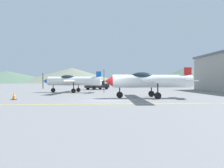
# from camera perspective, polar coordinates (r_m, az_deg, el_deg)

# --- Properties ---
(ground_plane) EXTENTS (400.00, 400.00, 0.00)m
(ground_plane) POSITION_cam_1_polar(r_m,az_deg,el_deg) (15.95, -1.21, -4.69)
(ground_plane) COLOR slate
(apron_line_near) EXTENTS (80.00, 0.16, 0.01)m
(apron_line_near) POSITION_cam_1_polar(r_m,az_deg,el_deg) (12.75, -0.69, -6.10)
(apron_line_near) COLOR yellow
(apron_line_near) RESTS_ON ground_plane
(apron_line_far) EXTENTS (80.00, 0.16, 0.01)m
(apron_line_far) POSITION_cam_1_polar(r_m,az_deg,el_deg) (24.28, -1.93, -2.72)
(apron_line_far) COLOR yellow
(apron_line_far) RESTS_ON ground_plane
(airplane_near) EXTENTS (8.13, 9.37, 2.81)m
(airplane_near) POSITION_cam_1_polar(r_m,az_deg,el_deg) (17.55, 11.03, 0.99)
(airplane_near) COLOR white
(airplane_near) RESTS_ON ground_plane
(airplane_mid) EXTENTS (8.21, 9.41, 2.81)m
(airplane_mid) POSITION_cam_1_polar(r_m,az_deg,el_deg) (25.92, -11.93, 0.98)
(airplane_mid) COLOR white
(airplane_mid) RESTS_ON ground_plane
(car_sedan) EXTENTS (4.46, 4.13, 1.62)m
(car_sedan) POSITION_cam_1_polar(r_m,az_deg,el_deg) (33.90, -4.53, -0.25)
(car_sedan) COLOR black
(car_sedan) RESTS_ON ground_plane
(traffic_cone_front) EXTENTS (0.36, 0.36, 0.59)m
(traffic_cone_front) POSITION_cam_1_polar(r_m,az_deg,el_deg) (17.71, -27.50, -3.30)
(traffic_cone_front) COLOR black
(traffic_cone_front) RESTS_ON ground_plane
(hill_left) EXTENTS (82.96, 82.96, 8.83)m
(hill_left) POSITION_cam_1_polar(r_m,az_deg,el_deg) (161.36, -29.28, 1.88)
(hill_left) COLOR #4C6651
(hill_left) RESTS_ON ground_plane
(hill_centerleft) EXTENTS (80.90, 80.90, 11.66)m
(hill_centerleft) POSITION_cam_1_polar(r_m,az_deg,el_deg) (150.44, -12.09, 2.59)
(hill_centerleft) COLOR slate
(hill_centerleft) RESTS_ON ground_plane
(hill_centerright) EXTENTS (50.57, 50.57, 7.31)m
(hill_centerright) POSITION_cam_1_polar(r_m,az_deg,el_deg) (158.80, 4.31, 1.74)
(hill_centerright) COLOR slate
(hill_centerright) RESTS_ON ground_plane
(hill_right) EXTENTS (56.40, 56.40, 12.05)m
(hill_right) POSITION_cam_1_polar(r_m,az_deg,el_deg) (163.06, 21.19, 2.49)
(hill_right) COLOR #4C6651
(hill_right) RESTS_ON ground_plane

